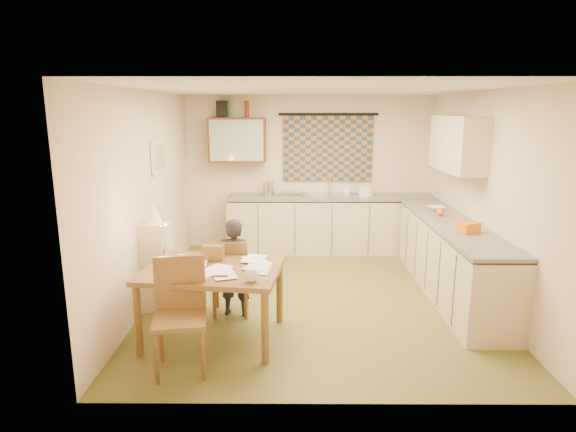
{
  "coord_description": "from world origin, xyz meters",
  "views": [
    {
      "loc": [
        -0.3,
        -5.64,
        2.29
      ],
      "look_at": [
        -0.34,
        0.2,
        0.98
      ],
      "focal_mm": 30.0,
      "sensor_mm": 36.0,
      "label": 1
    }
  ],
  "objects_px": {
    "chair_far": "(231,291)",
    "person": "(234,267)",
    "dining_table": "(214,303)",
    "shelf_stand": "(157,266)",
    "stove": "(478,287)",
    "counter_right": "(451,259)",
    "counter_back": "(330,224)"
  },
  "relations": [
    {
      "from": "counter_back",
      "to": "stove",
      "type": "height_order",
      "value": "counter_back"
    },
    {
      "from": "person",
      "to": "chair_far",
      "type": "bearing_deg",
      "value": -9.62
    },
    {
      "from": "stove",
      "to": "dining_table",
      "type": "bearing_deg",
      "value": -173.37
    },
    {
      "from": "counter_right",
      "to": "chair_far",
      "type": "relative_size",
      "value": 3.32
    },
    {
      "from": "person",
      "to": "shelf_stand",
      "type": "distance_m",
      "value": 0.93
    },
    {
      "from": "chair_far",
      "to": "person",
      "type": "bearing_deg",
      "value": 158.85
    },
    {
      "from": "chair_far",
      "to": "person",
      "type": "height_order",
      "value": "person"
    },
    {
      "from": "counter_right",
      "to": "stove",
      "type": "height_order",
      "value": "counter_right"
    },
    {
      "from": "chair_far",
      "to": "shelf_stand",
      "type": "height_order",
      "value": "shelf_stand"
    },
    {
      "from": "stove",
      "to": "chair_far",
      "type": "xyz_separation_m",
      "value": [
        -2.68,
        0.26,
        -0.16
      ]
    },
    {
      "from": "counter_right",
      "to": "dining_table",
      "type": "distance_m",
      "value": 3.03
    },
    {
      "from": "stove",
      "to": "dining_table",
      "type": "xyz_separation_m",
      "value": [
        -2.78,
        -0.32,
        -0.05
      ]
    },
    {
      "from": "person",
      "to": "shelf_stand",
      "type": "bearing_deg",
      "value": -1.92
    },
    {
      "from": "counter_right",
      "to": "counter_back",
      "type": "bearing_deg",
      "value": 126.3
    },
    {
      "from": "dining_table",
      "to": "shelf_stand",
      "type": "xyz_separation_m",
      "value": [
        -0.76,
        0.73,
        0.14
      ]
    },
    {
      "from": "dining_table",
      "to": "chair_far",
      "type": "relative_size",
      "value": 1.62
    },
    {
      "from": "counter_right",
      "to": "shelf_stand",
      "type": "relative_size",
      "value": 2.87
    },
    {
      "from": "person",
      "to": "shelf_stand",
      "type": "height_order",
      "value": "person"
    },
    {
      "from": "stove",
      "to": "chair_far",
      "type": "bearing_deg",
      "value": 174.44
    },
    {
      "from": "counter_back",
      "to": "shelf_stand",
      "type": "height_order",
      "value": "shelf_stand"
    },
    {
      "from": "chair_far",
      "to": "shelf_stand",
      "type": "xyz_separation_m",
      "value": [
        -0.86,
        0.15,
        0.24
      ]
    },
    {
      "from": "counter_right",
      "to": "dining_table",
      "type": "bearing_deg",
      "value": -156.23
    },
    {
      "from": "dining_table",
      "to": "person",
      "type": "bearing_deg",
      "value": 82.61
    },
    {
      "from": "dining_table",
      "to": "person",
      "type": "relative_size",
      "value": 1.29
    },
    {
      "from": "stove",
      "to": "person",
      "type": "bearing_deg",
      "value": 174.69
    },
    {
      "from": "counter_back",
      "to": "counter_right",
      "type": "relative_size",
      "value": 1.12
    },
    {
      "from": "counter_back",
      "to": "stove",
      "type": "bearing_deg",
      "value": -63.72
    },
    {
      "from": "chair_far",
      "to": "shelf_stand",
      "type": "distance_m",
      "value": 0.91
    },
    {
      "from": "chair_far",
      "to": "shelf_stand",
      "type": "relative_size",
      "value": 0.86
    },
    {
      "from": "chair_far",
      "to": "counter_back",
      "type": "bearing_deg",
      "value": -121.11
    },
    {
      "from": "counter_back",
      "to": "person",
      "type": "relative_size",
      "value": 2.95
    },
    {
      "from": "stove",
      "to": "shelf_stand",
      "type": "xyz_separation_m",
      "value": [
        -3.54,
        0.41,
        0.08
      ]
    }
  ]
}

